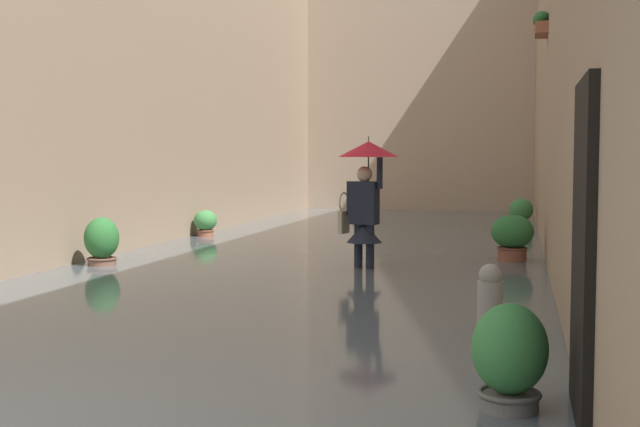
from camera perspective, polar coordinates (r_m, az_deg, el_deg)
The scene contains 10 objects.
ground_plane at distance 14.32m, azimuth 1.58°, elevation -3.10°, with size 60.00×60.00×0.00m, color #605B56.
flood_water at distance 14.31m, azimuth 1.58°, elevation -2.73°, with size 7.56×27.23×0.18m, color #515B60.
building_facade_far at distance 25.79m, azimuth 7.08°, elevation 10.97°, with size 10.36×1.80×9.88m, color tan.
person_wading at distance 11.55m, azimuth 3.21°, elevation 1.91°, with size 0.86×0.86×2.04m.
potted_plant_mid_left at distance 5.26m, azimuth 13.04°, elevation -10.26°, with size 0.47×0.47×0.85m.
potted_plant_mid_right at distance 16.52m, azimuth -7.97°, elevation -0.79°, with size 0.46×0.46×0.70m.
potted_plant_near_left at distance 19.13m, azimuth 13.82°, elevation -0.03°, with size 0.52×0.52×0.82m.
potted_plant_far_left at distance 12.81m, azimuth 13.22°, elevation -1.72°, with size 0.64×0.64×0.88m.
potted_plant_near_right at distance 12.35m, azimuth -14.94°, elevation -2.15°, with size 0.50×0.50×0.88m.
mooring_bollard at distance 7.36m, azimuth 11.73°, elevation -6.60°, with size 0.22×0.22×0.82m.
Camera 1 is at (-2.98, 3.29, 1.74)m, focal length 46.03 mm.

